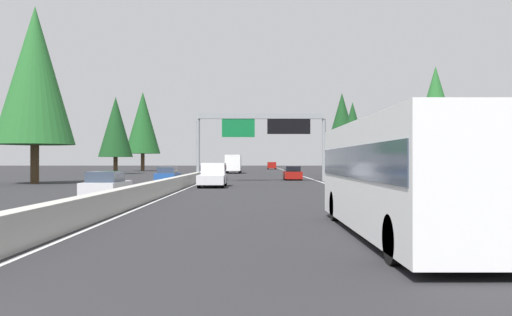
{
  "coord_description": "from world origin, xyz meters",
  "views": [
    {
      "loc": [
        -5.83,
        -5.23,
        2.05
      ],
      "look_at": [
        49.84,
        -5.37,
        2.3
      ],
      "focal_mm": 39.06,
      "sensor_mm": 36.0,
      "label": 1
    }
  ],
  "objects_px": {
    "sedan_far_left": "(237,168)",
    "conifer_right_far": "(342,125)",
    "conifer_right_near": "(436,112)",
    "conifer_left_mid": "(116,127)",
    "conifer_right_mid": "(353,131)",
    "conifer_left_far": "(143,123)",
    "bus_far_right": "(398,173)",
    "sign_gantry_overhead": "(263,128)",
    "pickup_mid_right": "(213,175)",
    "oncoming_near": "(106,186)",
    "sedan_near_center": "(292,173)",
    "box_truck_distant_a": "(233,163)",
    "minivan_mid_left": "(272,165)",
    "oncoming_far": "(168,176)",
    "conifer_left_near": "(35,75)"
  },
  "relations": [
    {
      "from": "sedan_near_center",
      "to": "conifer_right_mid",
      "type": "relative_size",
      "value": 0.47
    },
    {
      "from": "pickup_mid_right",
      "to": "conifer_left_far",
      "type": "xyz_separation_m",
      "value": [
        65.94,
        18.78,
        8.59
      ]
    },
    {
      "from": "conifer_right_near",
      "to": "conifer_right_far",
      "type": "xyz_separation_m",
      "value": [
        25.51,
        4.74,
        0.38
      ]
    },
    {
      "from": "sign_gantry_overhead",
      "to": "conifer_left_mid",
      "type": "relative_size",
      "value": 1.07
    },
    {
      "from": "bus_far_right",
      "to": "sedan_near_center",
      "type": "relative_size",
      "value": 2.61
    },
    {
      "from": "sedan_far_left",
      "to": "conifer_right_far",
      "type": "bearing_deg",
      "value": -153.04
    },
    {
      "from": "sedan_near_center",
      "to": "oncoming_near",
      "type": "bearing_deg",
      "value": 157.35
    },
    {
      "from": "sign_gantry_overhead",
      "to": "sedan_far_left",
      "type": "distance_m",
      "value": 54.22
    },
    {
      "from": "conifer_right_near",
      "to": "conifer_left_far",
      "type": "bearing_deg",
      "value": 34.03
    },
    {
      "from": "sedan_near_center",
      "to": "box_truck_distant_a",
      "type": "xyz_separation_m",
      "value": [
        30.71,
        7.41,
        0.93
      ]
    },
    {
      "from": "conifer_right_far",
      "to": "conifer_left_mid",
      "type": "bearing_deg",
      "value": 76.87
    },
    {
      "from": "conifer_right_mid",
      "to": "conifer_left_far",
      "type": "distance_m",
      "value": 52.88
    },
    {
      "from": "conifer_right_near",
      "to": "conifer_left_mid",
      "type": "height_order",
      "value": "conifer_left_mid"
    },
    {
      "from": "sedan_far_left",
      "to": "sedan_near_center",
      "type": "bearing_deg",
      "value": -171.37
    },
    {
      "from": "box_truck_distant_a",
      "to": "sedan_near_center",
      "type": "bearing_deg",
      "value": -166.44
    },
    {
      "from": "bus_far_right",
      "to": "conifer_left_mid",
      "type": "distance_m",
      "value": 74.77
    },
    {
      "from": "bus_far_right",
      "to": "conifer_left_mid",
      "type": "relative_size",
      "value": 0.97
    },
    {
      "from": "conifer_right_mid",
      "to": "conifer_left_near",
      "type": "distance_m",
      "value": 37.79
    },
    {
      "from": "conifer_right_near",
      "to": "conifer_right_mid",
      "type": "relative_size",
      "value": 1.16
    },
    {
      "from": "pickup_mid_right",
      "to": "conifer_right_far",
      "type": "distance_m",
      "value": 37.62
    },
    {
      "from": "oncoming_near",
      "to": "conifer_left_mid",
      "type": "distance_m",
      "value": 57.14
    },
    {
      "from": "minivan_mid_left",
      "to": "conifer_right_far",
      "type": "relative_size",
      "value": 0.44
    },
    {
      "from": "oncoming_far",
      "to": "conifer_left_near",
      "type": "distance_m",
      "value": 14.69
    },
    {
      "from": "conifer_left_far",
      "to": "conifer_right_near",
      "type": "bearing_deg",
      "value": -145.97
    },
    {
      "from": "bus_far_right",
      "to": "sedan_near_center",
      "type": "xyz_separation_m",
      "value": [
        43.73,
        -0.14,
        -1.03
      ]
    },
    {
      "from": "bus_far_right",
      "to": "sedan_far_left",
      "type": "bearing_deg",
      "value": 4.52
    },
    {
      "from": "pickup_mid_right",
      "to": "sedan_far_left",
      "type": "bearing_deg",
      "value": 0.23
    },
    {
      "from": "oncoming_far",
      "to": "sign_gantry_overhead",
      "type": "bearing_deg",
      "value": 112.96
    },
    {
      "from": "box_truck_distant_a",
      "to": "conifer_left_near",
      "type": "relative_size",
      "value": 0.54
    },
    {
      "from": "sedan_near_center",
      "to": "oncoming_near",
      "type": "height_order",
      "value": "same"
    },
    {
      "from": "conifer_right_mid",
      "to": "sign_gantry_overhead",
      "type": "bearing_deg",
      "value": 142.86
    },
    {
      "from": "conifer_right_far",
      "to": "conifer_right_near",
      "type": "bearing_deg",
      "value": -169.47
    },
    {
      "from": "conifer_right_near",
      "to": "conifer_left_mid",
      "type": "relative_size",
      "value": 0.92
    },
    {
      "from": "oncoming_near",
      "to": "conifer_left_far",
      "type": "relative_size",
      "value": 0.28
    },
    {
      "from": "pickup_mid_right",
      "to": "conifer_right_far",
      "type": "bearing_deg",
      "value": -24.55
    },
    {
      "from": "sedan_far_left",
      "to": "conifer_right_far",
      "type": "height_order",
      "value": "conifer_right_far"
    },
    {
      "from": "oncoming_far",
      "to": "conifer_left_far",
      "type": "xyz_separation_m",
      "value": [
        58.88,
        14.13,
        8.82
      ]
    },
    {
      "from": "conifer_right_near",
      "to": "conifer_right_mid",
      "type": "bearing_deg",
      "value": 14.81
    },
    {
      "from": "oncoming_near",
      "to": "conifer_right_far",
      "type": "height_order",
      "value": "conifer_right_far"
    },
    {
      "from": "oncoming_far",
      "to": "conifer_right_near",
      "type": "distance_m",
      "value": 25.55
    },
    {
      "from": "box_truck_distant_a",
      "to": "conifer_left_near",
      "type": "height_order",
      "value": "conifer_left_near"
    },
    {
      "from": "sedan_far_left",
      "to": "conifer_left_mid",
      "type": "xyz_separation_m",
      "value": [
        -23.03,
        17.79,
        6.51
      ]
    },
    {
      "from": "sign_gantry_overhead",
      "to": "conifer_right_near",
      "type": "height_order",
      "value": "conifer_right_near"
    },
    {
      "from": "bus_far_right",
      "to": "minivan_mid_left",
      "type": "height_order",
      "value": "bus_far_right"
    },
    {
      "from": "sedan_near_center",
      "to": "conifer_right_mid",
      "type": "xyz_separation_m",
      "value": [
        10.76,
        -8.25,
        5.0
      ]
    },
    {
      "from": "minivan_mid_left",
      "to": "oncoming_far",
      "type": "xyz_separation_m",
      "value": [
        -79.96,
        11.93,
        -0.27
      ]
    },
    {
      "from": "conifer_right_mid",
      "to": "conifer_left_near",
      "type": "bearing_deg",
      "value": 122.31
    },
    {
      "from": "minivan_mid_left",
      "to": "conifer_left_far",
      "type": "distance_m",
      "value": 34.59
    },
    {
      "from": "sign_gantry_overhead",
      "to": "pickup_mid_right",
      "type": "relative_size",
      "value": 2.26
    },
    {
      "from": "oncoming_near",
      "to": "pickup_mid_right",
      "type": "bearing_deg",
      "value": 160.84
    }
  ]
}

